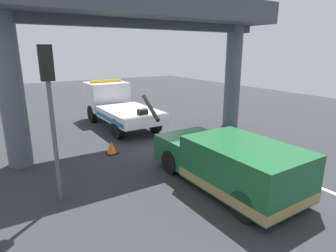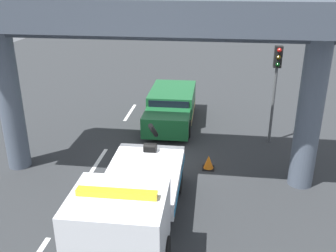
# 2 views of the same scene
# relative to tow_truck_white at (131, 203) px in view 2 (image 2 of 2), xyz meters

# --- Properties ---
(ground_plane) EXTENTS (60.00, 40.00, 0.10)m
(ground_plane) POSITION_rel_tow_truck_white_xyz_m (-4.38, -0.01, -1.25)
(ground_plane) COLOR #2D3033
(lane_stripe_west) EXTENTS (2.60, 0.16, 0.01)m
(lane_stripe_west) POSITION_rel_tow_truck_white_xyz_m (-10.38, -2.42, -1.20)
(lane_stripe_west) COLOR silver
(lane_stripe_west) RESTS_ON ground
(lane_stripe_mid) EXTENTS (2.60, 0.16, 0.01)m
(lane_stripe_mid) POSITION_rel_tow_truck_white_xyz_m (-4.38, -2.42, -1.20)
(lane_stripe_mid) COLOR silver
(lane_stripe_mid) RESTS_ON ground
(tow_truck_white) EXTENTS (7.26, 2.46, 2.46)m
(tow_truck_white) POSITION_rel_tow_truck_white_xyz_m (0.00, 0.00, 0.00)
(tow_truck_white) COLOR white
(tow_truck_white) RESTS_ON ground
(towed_van_green) EXTENTS (5.22, 2.26, 1.58)m
(towed_van_green) POSITION_rel_tow_truck_white_xyz_m (-9.29, -0.01, -0.42)
(towed_van_green) COLOR #195B2D
(towed_van_green) RESTS_ON ground
(overpass_structure) EXTENTS (3.60, 12.78, 6.44)m
(overpass_structure) POSITION_rel_tow_truck_white_xyz_m (-3.79, -0.01, 4.26)
(overpass_structure) COLOR #4C5666
(overpass_structure) RESTS_ON ground
(traffic_light_near) EXTENTS (0.39, 0.32, 4.34)m
(traffic_light_near) POSITION_rel_tow_truck_white_xyz_m (-7.36, 4.69, 1.96)
(traffic_light_near) COLOR #515456
(traffic_light_near) RESTS_ON ground
(traffic_cone_orange) EXTENTS (0.46, 0.46, 0.55)m
(traffic_cone_orange) POSITION_rel_tow_truck_white_xyz_m (-4.51, 2.05, -0.94)
(traffic_cone_orange) COLOR orange
(traffic_cone_orange) RESTS_ON ground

